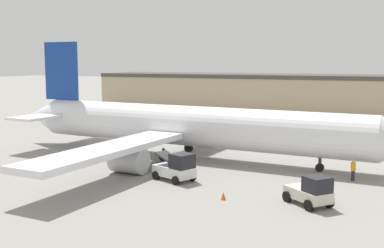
{
  "coord_description": "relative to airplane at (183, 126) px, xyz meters",
  "views": [
    {
      "loc": [
        18.6,
        -42.04,
        9.43
      ],
      "look_at": [
        0.0,
        0.0,
        3.35
      ],
      "focal_mm": 45.0,
      "sensor_mm": 36.0,
      "label": 1
    }
  ],
  "objects": [
    {
      "name": "pushback_tug",
      "position": [
        -3.02,
        -5.68,
        -2.11
      ],
      "size": [
        2.93,
        2.71,
        2.22
      ],
      "rotation": [
        0.0,
        0.0,
        -0.54
      ],
      "color": "#B2B2B7",
      "rests_on": "ground_plane"
    },
    {
      "name": "airplane",
      "position": [
        0.0,
        0.0,
        0.0
      ],
      "size": [
        41.79,
        39.67,
        11.45
      ],
      "rotation": [
        0.0,
        0.0,
        -0.07
      ],
      "color": "white",
      "rests_on": "ground_plane"
    },
    {
      "name": "ground_crew_worker",
      "position": [
        16.22,
        -3.07,
        -2.18
      ],
      "size": [
        0.38,
        0.38,
        1.72
      ],
      "rotation": [
        0.0,
        0.0,
        5.25
      ],
      "color": "#1E2338",
      "rests_on": "ground_plane"
    },
    {
      "name": "belt_loader_truck",
      "position": [
        3.46,
        -8.69,
        -2.03
      ],
      "size": [
        3.77,
        3.01,
        2.26
      ],
      "rotation": [
        0.0,
        0.0,
        -0.38
      ],
      "color": "silver",
      "rests_on": "ground_plane"
    },
    {
      "name": "baggage_tug",
      "position": [
        14.37,
        -11.13,
        -2.12
      ],
      "size": [
        3.5,
        3.38,
        2.09
      ],
      "rotation": [
        0.0,
        0.0,
        -0.7
      ],
      "color": "beige",
      "rests_on": "ground_plane"
    },
    {
      "name": "safety_cone_near",
      "position": [
        8.68,
        -12.14,
        -2.82
      ],
      "size": [
        0.36,
        0.36,
        0.55
      ],
      "color": "#EF590F",
      "rests_on": "ground_plane"
    },
    {
      "name": "terminal_building",
      "position": [
        3.18,
        45.45,
        0.38
      ],
      "size": [
        78.82,
        13.02,
        6.92
      ],
      "color": "tan",
      "rests_on": "ground_plane"
    },
    {
      "name": "ground_plane",
      "position": [
        1.0,
        -0.07,
        -3.09
      ],
      "size": [
        400.0,
        400.0,
        0.0
      ],
      "primitive_type": "plane",
      "color": "gray"
    }
  ]
}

